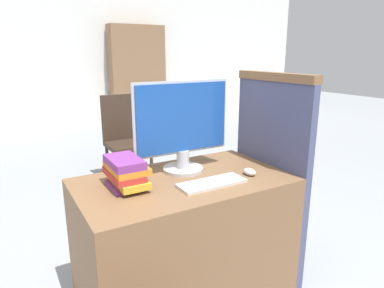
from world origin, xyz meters
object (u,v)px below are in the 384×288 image
at_px(mouse, 250,172).
at_px(monitor, 182,126).
at_px(far_chair, 125,135).
at_px(book_stack, 126,172).
at_px(keyboard, 212,183).

bearing_deg(mouse, monitor, 138.28).
xyz_separation_m(monitor, far_chair, (0.29, 1.88, -0.48)).
xyz_separation_m(mouse, book_stack, (-0.68, 0.18, 0.06)).
distance_m(monitor, book_stack, 0.44).
bearing_deg(far_chair, book_stack, -129.55).
height_order(keyboard, mouse, mouse).
bearing_deg(keyboard, book_stack, 154.67).
bearing_deg(mouse, keyboard, -177.05).
bearing_deg(book_stack, mouse, -14.85).
xyz_separation_m(keyboard, far_chair, (0.26, 2.16, -0.21)).
bearing_deg(book_stack, keyboard, -25.33).
distance_m(monitor, mouse, 0.47).
xyz_separation_m(monitor, book_stack, (-0.38, -0.08, -0.19)).
xyz_separation_m(monitor, keyboard, (0.03, -0.28, -0.27)).
relative_size(keyboard, mouse, 4.28).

